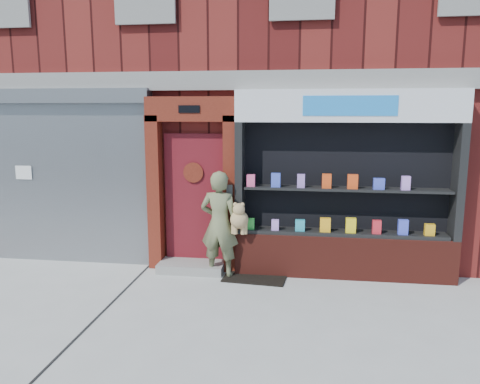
# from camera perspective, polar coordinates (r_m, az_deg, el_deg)

# --- Properties ---
(ground) EXTENTS (80.00, 80.00, 0.00)m
(ground) POSITION_cam_1_polar(r_m,az_deg,el_deg) (6.38, -2.87, -14.97)
(ground) COLOR #9E9E99
(ground) RESTS_ON ground
(building) EXTENTS (12.00, 8.16, 8.00)m
(building) POSITION_cam_1_polar(r_m,az_deg,el_deg) (11.79, 2.65, 16.37)
(building) COLOR #4A1211
(building) RESTS_ON ground
(shutter_bay) EXTENTS (3.10, 0.30, 3.04)m
(shutter_bay) POSITION_cam_1_polar(r_m,az_deg,el_deg) (8.69, -20.30, 2.97)
(shutter_bay) COLOR gray
(shutter_bay) RESTS_ON ground
(red_door_bay) EXTENTS (1.52, 0.58, 2.90)m
(red_door_bay) POSITION_cam_1_polar(r_m,az_deg,el_deg) (7.86, -5.79, 0.92)
(red_door_bay) COLOR #56180E
(red_door_bay) RESTS_ON ground
(pharmacy_bay) EXTENTS (3.50, 0.41, 3.00)m
(pharmacy_bay) POSITION_cam_1_polar(r_m,az_deg,el_deg) (7.63, 12.67, -0.19)
(pharmacy_bay) COLOR #5D1E16
(pharmacy_bay) RESTS_ON ground
(woman) EXTENTS (0.82, 0.49, 1.74)m
(woman) POSITION_cam_1_polar(r_m,az_deg,el_deg) (7.56, -2.34, -3.88)
(woman) COLOR #696F49
(woman) RESTS_ON ground
(doormat) EXTENTS (1.05, 0.78, 0.02)m
(doormat) POSITION_cam_1_polar(r_m,az_deg,el_deg) (7.74, 1.91, -10.24)
(doormat) COLOR black
(doormat) RESTS_ON ground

